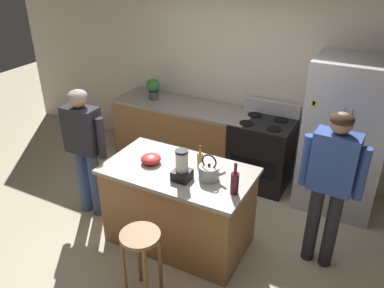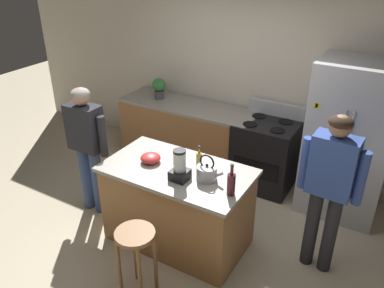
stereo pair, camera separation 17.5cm
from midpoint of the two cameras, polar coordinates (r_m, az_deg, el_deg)
ground_plane at (r=4.52m, az=-2.97°, el=-13.66°), size 14.00×14.00×0.00m
back_wall at (r=5.41m, az=7.33°, el=9.87°), size 8.00×0.10×2.70m
kitchen_island at (r=4.23m, az=-3.12°, el=-8.97°), size 1.51×0.85×0.91m
back_counter_run at (r=5.72m, az=-2.14°, el=1.44°), size 2.00×0.64×0.91m
refrigerator at (r=4.87m, az=20.29°, el=0.86°), size 0.90×0.73×1.85m
stove_range at (r=5.27m, az=9.07°, el=-1.23°), size 0.76×0.65×1.09m
person_by_island_left at (r=4.59m, az=-16.44°, el=0.25°), size 0.59×0.23×1.57m
person_by_sink_right at (r=3.84m, az=18.28°, el=-4.69°), size 0.59×0.24×1.67m
bar_stool at (r=3.63m, az=-8.82°, el=-14.76°), size 0.36×0.36×0.71m
potted_plant at (r=5.72m, az=-6.52°, el=8.10°), size 0.20×0.20×0.30m
blender_appliance at (r=3.74m, az=-2.81°, el=-3.43°), size 0.17×0.17×0.32m
bottle_vinegar at (r=3.98m, az=-0.09°, el=-2.20°), size 0.06×0.06×0.24m
bottle_wine at (r=3.56m, az=4.81°, el=-5.59°), size 0.08×0.08×0.32m
mixing_bowl at (r=4.09m, az=-7.19°, el=-2.17°), size 0.21×0.21×0.09m
tea_kettle at (r=3.78m, az=1.17°, el=-4.06°), size 0.28×0.20×0.27m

